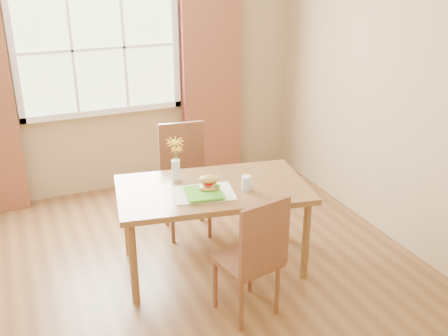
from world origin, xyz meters
The scene contains 11 objects.
room centered at (0.00, 0.00, 1.35)m, with size 4.24×3.84×2.74m.
window centered at (0.00, 1.87, 1.50)m, with size 1.62×0.06×1.32m.
curtain_right centered at (1.15, 1.78, 1.10)m, with size 0.65×0.08×2.20m, color maroon.
dining_table centered at (0.46, 0.06, 0.63)m, with size 1.56×1.04×0.71m.
chair_near centered at (0.48, -0.64, 0.51)m, with size 0.46×0.46×0.93m.
chair_far centered at (0.48, 0.76, 0.54)m, with size 0.46×0.46×0.98m.
placemat centered at (0.36, -0.02, 0.71)m, with size 0.45×0.33×0.01m, color beige.
plate centered at (0.34, -0.06, 0.72)m, with size 0.26×0.26×0.01m, color #52BD2F.
croissant_sandwich centered at (0.40, -0.02, 0.78)m, with size 0.18×0.15×0.12m.
water_glass centered at (0.68, -0.09, 0.76)m, with size 0.07×0.07×0.11m.
flower_vase centered at (0.25, 0.29, 0.91)m, with size 0.14×0.14×0.34m.
Camera 1 is at (-0.88, -3.33, 2.39)m, focal length 42.00 mm.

